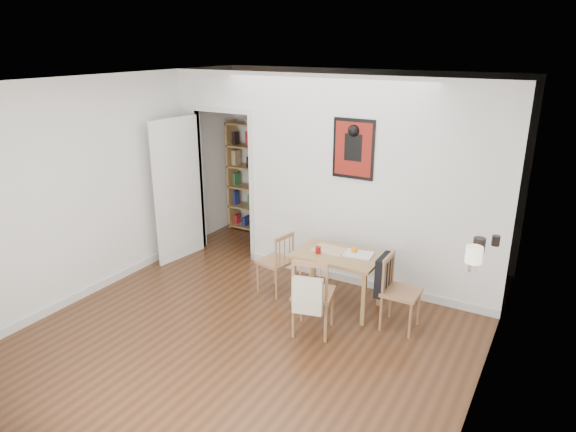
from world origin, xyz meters
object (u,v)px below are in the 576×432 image
Objects in this scene: orange_fruit at (354,250)px; chair_front at (313,294)px; mantel_lamp at (474,256)px; dining_table at (338,260)px; chair_left at (275,262)px; fireplace at (480,310)px; notebook at (358,254)px; chair_right at (400,292)px; red_glass at (318,250)px; ceramic_jar_a at (479,245)px; ceramic_jar_b at (496,241)px; bookshelf at (251,178)px.

chair_front is at bearing -99.78° from orange_fruit.
chair_front is at bearing 172.53° from mantel_lamp.
orange_fruit is at bearing 36.81° from dining_table.
chair_left is 0.63× the size of fireplace.
orange_fruit is (0.15, 0.11, 0.12)m from dining_table.
chair_front is 0.80m from notebook.
red_glass is at bearing 179.72° from chair_right.
fireplace reaches higher than orange_fruit.
ceramic_jar_a is at bearing 144.69° from fireplace.
ceramic_jar_b is at bearing 64.72° from ceramic_jar_a.
ceramic_jar_a is 0.26m from ceramic_jar_b.
mantel_lamp reaches higher than chair_left.
orange_fruit is at bearing 158.89° from fireplace.
ceramic_jar_b reaches higher than chair_right.
mantel_lamp reaches higher than ceramic_jar_a.
chair_front is at bearing -143.98° from chair_right.
chair_left is 0.89× the size of chair_front.
ceramic_jar_b is at bearing -2.88° from chair_left.
mantel_lamp is at bearing -33.20° from bookshelf.
dining_table is 0.25m from notebook.
orange_fruit is at bearing 157.11° from notebook.
chair_front is 0.65m from red_glass.
chair_front is 1.79m from mantel_lamp.
red_glass is at bearing -40.32° from bookshelf.
ceramic_jar_b is (1.86, -0.07, 0.50)m from red_glass.
ceramic_jar_b is (2.47, -0.12, 0.81)m from chair_left.
dining_table is 1.70m from fireplace.
mantel_lamp is 2.28× the size of ceramic_jar_b.
chair_left is 9.62× the size of red_glass.
dining_table is 13.28× the size of orange_fruit.
mantel_lamp reaches higher than chair_right.
bookshelf is at bearing 147.61° from notebook.
fireplace is (1.64, -0.46, 0.03)m from dining_table.
mantel_lamp is at bearing -43.09° from chair_right.
dining_table is 7.40× the size of ceramic_jar_a.
notebook reaches higher than dining_table.
mantel_lamp is at bearing -28.48° from dining_table.
chair_left is at bearing 161.16° from mantel_lamp.
ceramic_jar_a reaches higher than red_glass.
chair_front is 9.33× the size of ceramic_jar_b.
chair_right is 0.66× the size of fireplace.
chair_front reaches higher than red_glass.
red_glass is at bearing 177.93° from ceramic_jar_b.
chair_right is 3.79× the size of mantel_lamp.
mantel_lamp is 1.66× the size of ceramic_jar_a.
mantel_lamp reaches higher than fireplace.
ceramic_jar_b is (1.51, -0.28, 0.51)m from orange_fruit.
ceramic_jar_b reaches higher than red_glass.
bookshelf is at bearing 151.44° from fireplace.
fireplace is 1.53m from notebook.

